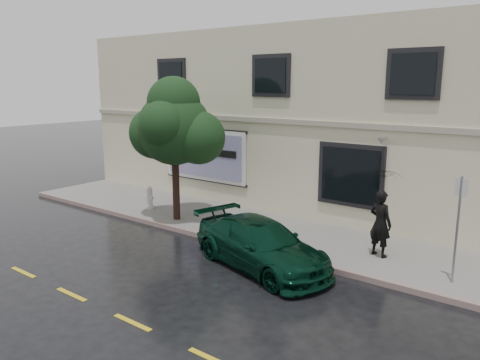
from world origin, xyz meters
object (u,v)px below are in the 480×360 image
Objects in this scene: car at (261,245)px; fire_hydrant at (149,198)px; street_tree at (174,129)px; pedestrian at (380,223)px.

fire_hydrant is (-6.64, 2.00, -0.07)m from car.
car is at bearing -2.17° from fire_hydrant.
car is 6.94m from fire_hydrant.
car is 5.71m from street_tree.
pedestrian is 2.17× the size of fire_hydrant.
pedestrian is 7.54m from street_tree.
pedestrian is 9.05m from fire_hydrant.
car reaches higher than fire_hydrant.
pedestrian is at bearing 17.19° from fire_hydrant.
fire_hydrant is (-9.03, -0.42, -0.52)m from pedestrian.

